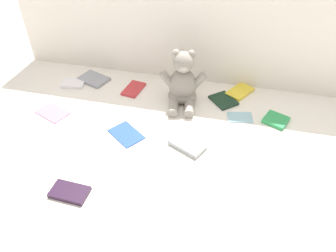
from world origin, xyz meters
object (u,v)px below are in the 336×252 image
(teddy_bear, at_px, (183,84))
(book_case_9, at_px, (74,83))
(book_case_3, at_px, (276,120))
(book_case_7, at_px, (94,79))
(book_case_8, at_px, (188,144))
(book_case_4, at_px, (240,92))
(book_case_2, at_px, (223,100))
(book_case_5, at_px, (240,117))
(book_case_0, at_px, (53,112))
(book_case_10, at_px, (134,89))
(book_case_1, at_px, (126,134))
(book_case_6, at_px, (70,192))

(teddy_bear, relative_size, book_case_9, 2.34)
(book_case_3, relative_size, book_case_9, 0.86)
(book_case_7, bearing_deg, book_case_8, -103.09)
(book_case_3, relative_size, book_case_4, 0.70)
(book_case_2, relative_size, book_case_7, 0.81)
(book_case_5, height_order, book_case_7, book_case_7)
(book_case_2, relative_size, book_case_4, 0.87)
(book_case_3, bearing_deg, book_case_0, 122.83)
(book_case_3, distance_m, book_case_8, 0.40)
(book_case_2, height_order, book_case_8, book_case_8)
(book_case_10, bearing_deg, book_case_8, 144.24)
(book_case_5, bearing_deg, book_case_1, -74.95)
(book_case_6, distance_m, book_case_10, 0.62)
(book_case_3, height_order, book_case_7, book_case_3)
(book_case_9, bearing_deg, book_case_0, 172.73)
(book_case_4, bearing_deg, book_case_8, -82.00)
(teddy_bear, xyz_separation_m, book_case_3, (0.40, -0.05, -0.08))
(book_case_1, height_order, book_case_4, book_case_4)
(teddy_bear, distance_m, book_case_1, 0.33)
(book_case_0, xyz_separation_m, book_case_6, (0.26, -0.38, 0.00))
(book_case_8, height_order, book_case_9, book_case_8)
(teddy_bear, distance_m, book_case_6, 0.65)
(book_case_1, relative_size, book_case_3, 1.50)
(book_case_2, distance_m, book_case_3, 0.24)
(book_case_6, bearing_deg, book_case_7, 19.16)
(book_case_4, distance_m, book_case_7, 0.70)
(book_case_0, height_order, book_case_1, same)
(book_case_2, bearing_deg, book_case_8, -149.67)
(book_case_4, bearing_deg, book_case_7, -144.77)
(book_case_0, height_order, book_case_6, book_case_6)
(book_case_2, distance_m, book_case_7, 0.63)
(book_case_3, height_order, book_case_4, book_case_3)
(book_case_2, relative_size, book_case_5, 1.09)
(book_case_2, height_order, book_case_4, book_case_4)
(teddy_bear, height_order, book_case_7, teddy_bear)
(teddy_bear, xyz_separation_m, book_case_8, (0.08, -0.28, -0.08))
(book_case_9, bearing_deg, book_case_7, -66.54)
(book_case_6, relative_size, book_case_10, 1.01)
(book_case_3, height_order, book_case_10, book_case_3)
(book_case_4, bearing_deg, book_case_5, -54.78)
(book_case_5, distance_m, book_case_6, 0.74)
(book_case_2, xyz_separation_m, book_case_8, (-0.10, -0.32, 0.00))
(book_case_7, bearing_deg, book_case_4, -65.35)
(book_case_5, distance_m, book_case_9, 0.80)
(book_case_0, height_order, book_case_3, book_case_3)
(book_case_0, height_order, book_case_2, book_case_2)
(book_case_1, xyz_separation_m, book_case_9, (-0.36, 0.29, 0.00))
(book_case_9, bearing_deg, book_case_4, -92.03)
(book_case_4, relative_size, book_case_9, 1.23)
(book_case_5, xyz_separation_m, book_case_6, (-0.52, -0.53, 0.00))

